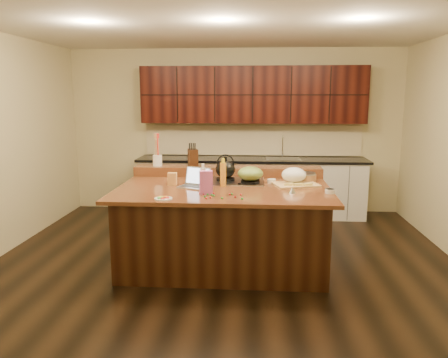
{
  "coord_description": "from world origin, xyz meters",
  "views": [
    {
      "loc": [
        0.35,
        -4.85,
        1.94
      ],
      "look_at": [
        0.0,
        0.05,
        1.0
      ],
      "focal_mm": 35.0,
      "sensor_mm": 36.0,
      "label": 1
    }
  ],
  "objects": [
    {
      "name": "island",
      "position": [
        0.0,
        0.0,
        0.46
      ],
      "size": [
        2.4,
        1.6,
        0.92
      ],
      "color": "black",
      "rests_on": "ground"
    },
    {
      "name": "ramekin_c",
      "position": [
        0.55,
        0.27,
        0.94
      ],
      "size": [
        0.1,
        0.1,
        0.04
      ],
      "primitive_type": "cylinder",
      "rotation": [
        0.0,
        0.0,
        0.02
      ],
      "color": "white",
      "rests_on": "island"
    },
    {
      "name": "gumdrop_13",
      "position": [
        0.23,
        -0.61,
        0.93
      ],
      "size": [
        0.02,
        0.02,
        0.02
      ],
      "primitive_type": "ellipsoid",
      "color": "#198C26",
      "rests_on": "island"
    },
    {
      "name": "room",
      "position": [
        0.0,
        0.0,
        1.35
      ],
      "size": [
        5.52,
        5.02,
        2.72
      ],
      "color": "black",
      "rests_on": "ground"
    },
    {
      "name": "utensil_crock",
      "position": [
        -0.92,
        0.7,
        1.11
      ],
      "size": [
        0.12,
        0.12,
        0.14
      ],
      "primitive_type": "cylinder",
      "rotation": [
        0.0,
        0.0,
        0.04
      ],
      "color": "white",
      "rests_on": "back_ledge"
    },
    {
      "name": "gumdrop_1",
      "position": [
        0.03,
        -0.6,
        0.93
      ],
      "size": [
        0.02,
        0.02,
        0.02
      ],
      "primitive_type": "ellipsoid",
      "color": "#198C26",
      "rests_on": "island"
    },
    {
      "name": "vinegar_bottle",
      "position": [
        -0.21,
        -0.23,
        1.04
      ],
      "size": [
        0.07,
        0.07,
        0.25
      ],
      "primitive_type": "cylinder",
      "rotation": [
        0.0,
        0.0,
        -0.13
      ],
      "color": "silver",
      "rests_on": "island"
    },
    {
      "name": "gumdrop_6",
      "position": [
        0.16,
        -0.53,
        0.93
      ],
      "size": [
        0.02,
        0.02,
        0.02
      ],
      "primitive_type": "ellipsoid",
      "color": "red",
      "rests_on": "island"
    },
    {
      "name": "wooden_tray",
      "position": [
        0.81,
        0.18,
        1.01
      ],
      "size": [
        0.57,
        0.48,
        0.2
      ],
      "rotation": [
        0.0,
        0.0,
        0.27
      ],
      "color": "tan",
      "rests_on": "island"
    },
    {
      "name": "package_box",
      "position": [
        -0.6,
        0.06,
        0.99
      ],
      "size": [
        0.1,
        0.07,
        0.14
      ],
      "primitive_type": "cube",
      "rotation": [
        0.0,
        0.0,
        0.01
      ],
      "color": "#D3924A",
      "rests_on": "island"
    },
    {
      "name": "gumdrop_2",
      "position": [
        -0.23,
        -0.38,
        0.93
      ],
      "size": [
        0.02,
        0.02,
        0.02
      ],
      "primitive_type": "ellipsoid",
      "color": "red",
      "rests_on": "island"
    },
    {
      "name": "candy_plate",
      "position": [
        -0.56,
        -0.65,
        0.93
      ],
      "size": [
        0.21,
        0.21,
        0.01
      ],
      "primitive_type": "cylinder",
      "rotation": [
        0.0,
        0.0,
        -0.2
      ],
      "color": "white",
      "rests_on": "island"
    },
    {
      "name": "ramekin_b",
      "position": [
        1.15,
        -0.24,
        0.94
      ],
      "size": [
        0.11,
        0.11,
        0.04
      ],
      "primitive_type": "cylinder",
      "rotation": [
        0.0,
        0.0,
        0.11
      ],
      "color": "white",
      "rests_on": "island"
    },
    {
      "name": "gumdrop_4",
      "position": [
        -0.13,
        -0.61,
        0.93
      ],
      "size": [
        0.02,
        0.02,
        0.02
      ],
      "primitive_type": "ellipsoid",
      "color": "red",
      "rests_on": "island"
    },
    {
      "name": "gumdrop_7",
      "position": [
        -0.09,
        -0.46,
        0.93
      ],
      "size": [
        0.02,
        0.02,
        0.02
      ],
      "primitive_type": "ellipsoid",
      "color": "#198C26",
      "rests_on": "island"
    },
    {
      "name": "gumdrop_9",
      "position": [
        -0.15,
        -0.54,
        0.93
      ],
      "size": [
        0.02,
        0.02,
        0.02
      ],
      "primitive_type": "ellipsoid",
      "color": "#198C26",
      "rests_on": "island"
    },
    {
      "name": "laptop",
      "position": [
        -0.32,
        -0.02,
        0.98
      ],
      "size": [
        0.38,
        0.35,
        0.22
      ],
      "rotation": [
        0.0,
        0.0,
        -0.4
      ],
      "color": "#B7B7BC",
      "rests_on": "island"
    },
    {
      "name": "gumdrop_3",
      "position": [
        -0.07,
        -0.49,
        0.93
      ],
      "size": [
        0.02,
        0.02,
        0.02
      ],
      "primitive_type": "ellipsoid",
      "color": "#198C26",
      "rests_on": "island"
    },
    {
      "name": "gumdrop_11",
      "position": [
        0.12,
        -0.41,
        0.93
      ],
      "size": [
        0.02,
        0.02,
        0.02
      ],
      "primitive_type": "ellipsoid",
      "color": "#198C26",
      "rests_on": "island"
    },
    {
      "name": "gumdrop_12",
      "position": [
        -0.18,
        -0.43,
        0.93
      ],
      "size": [
        0.02,
        0.02,
        0.02
      ],
      "primitive_type": "ellipsoid",
      "color": "red",
      "rests_on": "island"
    },
    {
      "name": "kitchen_timer",
      "position": [
        0.75,
        -0.28,
        0.96
      ],
      "size": [
        0.09,
        0.09,
        0.07
      ],
      "primitive_type": "cone",
      "rotation": [
        0.0,
        0.0,
        -0.1
      ],
      "color": "silver",
      "rests_on": "island"
    },
    {
      "name": "knife_block",
      "position": [
        -0.45,
        0.7,
        1.15
      ],
      "size": [
        0.16,
        0.2,
        0.22
      ],
      "primitive_type": "cube",
      "rotation": [
        0.0,
        0.0,
        0.3
      ],
      "color": "black",
      "rests_on": "back_ledge"
    },
    {
      "name": "ramekin_a",
      "position": [
        1.15,
        -0.25,
        0.94
      ],
      "size": [
        0.11,
        0.11,
        0.04
      ],
      "primitive_type": "cylinder",
      "rotation": [
        0.0,
        0.0,
        -0.06
      ],
      "color": "white",
      "rests_on": "island"
    },
    {
      "name": "kettle",
      "position": [
        0.0,
        0.3,
        1.07
      ],
      "size": [
        0.3,
        0.3,
        0.21
      ],
      "primitive_type": "ellipsoid",
      "rotation": [
        0.0,
        0.0,
        0.33
      ],
      "color": "black",
      "rests_on": "cooktop"
    },
    {
      "name": "oil_bottle",
      "position": [
        -0.01,
        0.02,
        1.06
      ],
      "size": [
        0.09,
        0.09,
        0.27
      ],
      "primitive_type": "cylinder",
      "rotation": [
        0.0,
        0.0,
        -0.26
      ],
      "color": "orange",
      "rests_on": "island"
    },
    {
      "name": "cooktop",
      "position": [
        0.0,
        0.3,
        0.94
      ],
      "size": [
        0.92,
        0.52,
        0.05
      ],
      "color": "gray",
      "rests_on": "island"
    },
    {
      "name": "gumdrop_8",
      "position": [
        -0.09,
        -0.57,
        0.93
      ],
      "size": [
        0.02,
        0.02,
        0.02
      ],
      "primitive_type": "ellipsoid",
      "color": "red",
      "rests_on": "island"
    },
    {
      "name": "gumdrop_14",
      "position": [
        0.21,
        -0.43,
        0.93
      ],
      "size": [
        0.02,
        0.02,
        0.02
      ],
      "primitive_type": "ellipsoid",
      "color": "red",
      "rests_on": "island"
    },
    {
      "name": "pink_bag",
      "position": [
        -0.16,
        -0.39,
        1.04
      ],
      "size": [
        0.15,
        0.1,
        0.25
      ],
      "primitive_type": "cube",
      "rotation": [
        0.0,
        0.0,
        0.24
      ],
      "color": "#C95EAB",
      "rests_on": "island"
    },
    {
      "name": "back_counter",
      "position": [
        0.3,
        2.23,
        0.98
      ],
      "size": [
        3.7,
        0.66,
        2.4
      ],
      "color": "silver",
      "rests_on": "ground"
    },
    {
      "name": "green_bowl",
      "position": [
        0.3,
        0.17,
        1.05
      ],
      "size": [
        0.36,
        0.36,
        0.16
      ],
      "primitive_type": "ellipsoid",
      "rotation": [
        0.0,
        0.0,
        0.24
      ],
      "color": "olive",
      "rests_on": "cooktop"
    },
    {
      "name": "back_ledge",
      "position": [
        0.0,
        0.7,
        0.98
      ],
      "size": [
        2.4,
        0.3,
        0.12
      ],
      "primitive_type": "cube",
      "color": "black",
      "rests_on": "island"
    },
    {
      "name": "gumdrop_10",
      "position": [
        0.1,
        -0.42,
        0.93
      ],
      "size": [
        0.02,
        0.02,
        0.02
      ],
      "primitive_type": "ellipsoid",
      "color": "red",
      "rests_on": "island"
    },
    {
      "name": "gumdrop_0",
      "position": [
        -0.08,
        -0.38,
        0.93
      ],
      "size": [
        0.02,
        0.02,
        0.02
      ],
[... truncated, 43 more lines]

